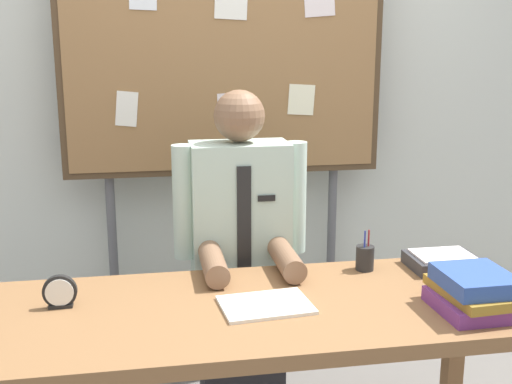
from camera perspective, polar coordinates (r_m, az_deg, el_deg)
The scene contains 9 objects.
back_wall at distance 3.20m, azimuth -3.31°, elevation 9.04°, with size 6.40×0.08×2.70m, color silver.
desk at distance 2.20m, azimuth 0.76°, elevation -12.07°, with size 1.86×0.73×0.73m.
person at distance 2.69m, azimuth -1.39°, elevation -7.01°, with size 0.55×0.56×1.40m.
bulletin_board at distance 2.99m, azimuth -2.88°, elevation 12.35°, with size 1.50×0.09×2.15m.
book_stack at distance 2.21m, azimuth 18.89°, elevation -8.47°, with size 0.23×0.31×0.14m.
open_notebook at distance 2.15m, azimuth 0.90°, elevation -10.11°, with size 0.30×0.22×0.01m, color white.
desk_clock at distance 2.22m, azimuth -17.19°, elevation -8.66°, with size 0.11×0.04×0.11m.
pen_holder at distance 2.50m, azimuth 9.75°, elevation -5.84°, with size 0.07×0.07×0.16m.
paper_tray at distance 2.59m, azimuth 16.40°, elevation -5.98°, with size 0.26×0.20×0.06m.
Camera 1 is at (-0.37, -1.95, 1.59)m, focal length 44.57 mm.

